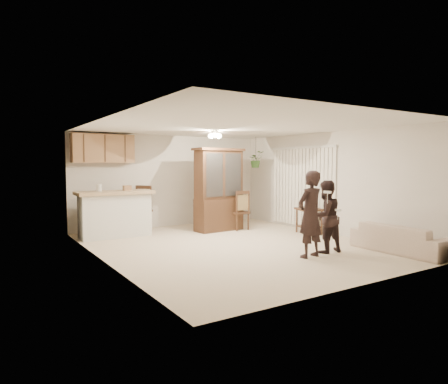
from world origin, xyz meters
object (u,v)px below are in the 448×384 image
chair_hutch_left (139,218)px  sofa (401,234)px  chair_bar (111,225)px  chair_hutch_right (238,219)px  side_table (309,220)px  adult (310,209)px  china_hutch (219,190)px  child (325,218)px

chair_hutch_left → sofa: bearing=-0.3°
chair_bar → chair_hutch_right: 3.22m
sofa → side_table: bearing=0.2°
sofa → adult: size_ratio=1.04×
side_table → chair_bar: (-4.28, 2.21, -0.05)m
chair_bar → chair_hutch_left: size_ratio=0.85×
sofa → china_hutch: 4.46m
sofa → china_hutch: china_hutch is taller
chair_bar → chair_hutch_right: (3.12, -0.80, 0.01)m
adult → china_hutch: (0.15, 3.44, 0.15)m
sofa → china_hutch: size_ratio=0.88×
side_table → chair_hutch_right: bearing=129.5°
china_hutch → chair_hutch_right: china_hutch is taller
side_table → chair_hutch_left: 4.30m
china_hutch → chair_bar: china_hutch is taller
sofa → child: 1.52m
sofa → chair_bar: 6.37m
side_table → chair_hutch_right: size_ratio=0.71×
child → side_table: 2.17m
child → chair_hutch_right: bearing=-88.0°
child → chair_bar: size_ratio=1.37×
china_hutch → chair_bar: bearing=162.5°
china_hutch → chair_hutch_left: china_hutch is taller
chair_hutch_right → side_table: bearing=127.1°
side_table → child: bearing=-126.2°
side_table → adult: bearing=-134.1°
china_hutch → side_table: china_hutch is taller
adult → chair_hutch_right: size_ratio=1.75×
adult → chair_hutch_left: size_ratio=1.55×
sofa → chair_hutch_left: chair_hutch_left is taller
chair_hutch_left → chair_hutch_right: 2.57m
sofa → side_table: 2.52m
sofa → child: (-1.26, 0.79, 0.31)m
china_hutch → adult: bearing=-96.4°
adult → china_hutch: 3.45m
sofa → chair_hutch_left: bearing=34.4°
chair_bar → chair_hutch_left: 0.92m
china_hutch → chair_hutch_left: (-1.78, 1.01, -0.72)m
chair_hutch_right → sofa: bearing=104.0°
china_hutch → chair_hutch_left: size_ratio=1.82×
sofa → child: child is taller
chair_hutch_left → chair_hutch_right: (2.28, -1.17, -0.04)m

